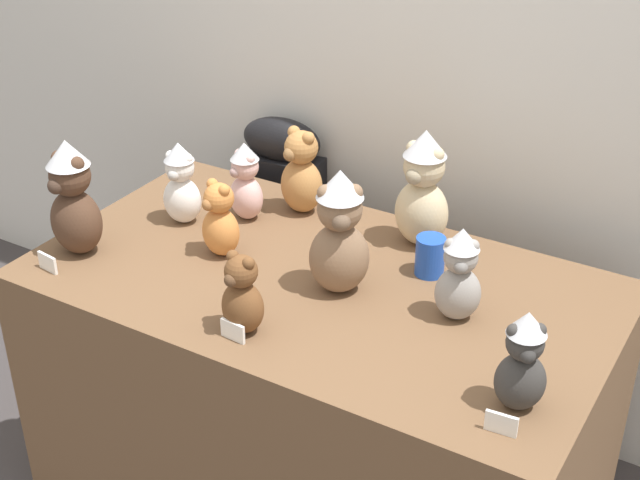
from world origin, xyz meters
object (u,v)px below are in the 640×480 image
at_px(teddy_bear_blush, 245,182).
at_px(teddy_bear_sand, 423,190).
at_px(teddy_bear_caramel, 301,174).
at_px(teddy_bear_cocoa, 73,199).
at_px(display_table, 320,396).
at_px(party_cup_blue, 430,256).
at_px(teddy_bear_chestnut, 242,296).
at_px(teddy_bear_snow, 181,184).
at_px(teddy_bear_ash, 459,275).
at_px(teddy_bear_charcoal, 523,362).
at_px(teddy_bear_ginger, 220,221).
at_px(teddy_bear_mocha, 340,234).
at_px(instrument_case, 284,244).

bearing_deg(teddy_bear_blush, teddy_bear_sand, 33.09).
xyz_separation_m(teddy_bear_caramel, teddy_bear_cocoa, (-0.41, -0.53, 0.04)).
xyz_separation_m(display_table, party_cup_blue, (0.24, 0.17, 0.45)).
bearing_deg(teddy_bear_chestnut, teddy_bear_snow, 149.84).
bearing_deg(teddy_bear_snow, teddy_bear_ash, -12.93).
height_order(teddy_bear_snow, teddy_bear_charcoal, teddy_bear_snow).
relative_size(teddy_bear_chestnut, teddy_bear_ginger, 0.97).
xyz_separation_m(teddy_bear_snow, teddy_bear_ash, (0.90, -0.06, -0.00)).
bearing_deg(teddy_bear_ash, teddy_bear_mocha, 163.60).
xyz_separation_m(teddy_bear_blush, teddy_bear_mocha, (0.44, -0.21, 0.05)).
bearing_deg(instrument_case, teddy_bear_snow, -99.83).
relative_size(teddy_bear_ginger, teddy_bear_charcoal, 0.91).
relative_size(instrument_case, teddy_bear_ginger, 4.32).
bearing_deg(teddy_bear_caramel, party_cup_blue, 0.41).
bearing_deg(teddy_bear_ginger, teddy_bear_charcoal, 3.63).
relative_size(teddy_bear_snow, teddy_bear_blush, 1.04).
height_order(teddy_bear_chestnut, teddy_bear_mocha, teddy_bear_mocha).
xyz_separation_m(teddy_bear_caramel, party_cup_blue, (0.49, -0.14, -0.07)).
xyz_separation_m(teddy_bear_chestnut, teddy_bear_ginger, (-0.27, 0.28, 0.00)).
bearing_deg(teddy_bear_chestnut, party_cup_blue, 67.46).
bearing_deg(teddy_bear_mocha, teddy_bear_snow, 137.32).
relative_size(display_table, teddy_bear_mocha, 4.50).
bearing_deg(teddy_bear_snow, teddy_bear_sand, 10.69).
bearing_deg(teddy_bear_chestnut, display_table, 90.39).
bearing_deg(teddy_bear_cocoa, teddy_bear_chestnut, -2.63).
bearing_deg(teddy_bear_mocha, teddy_bear_sand, 43.89).
bearing_deg(party_cup_blue, teddy_bear_snow, -172.33).
xyz_separation_m(teddy_bear_ash, teddy_bear_mocha, (-0.32, -0.04, 0.05)).
relative_size(teddy_bear_blush, teddy_bear_charcoal, 0.99).
bearing_deg(teddy_bear_caramel, display_table, -35.17).
bearing_deg(teddy_bear_ginger, teddy_bear_caramel, 96.81).
bearing_deg(teddy_bear_cocoa, teddy_bear_caramel, 57.53).
bearing_deg(party_cup_blue, teddy_bear_sand, 123.99).
relative_size(display_table, teddy_bear_sand, 4.50).
relative_size(teddy_bear_sand, party_cup_blue, 3.15).
bearing_deg(teddy_bear_charcoal, teddy_bear_ginger, 138.33).
relative_size(teddy_bear_sand, teddy_bear_cocoa, 1.02).
height_order(display_table, teddy_bear_charcoal, teddy_bear_charcoal).
relative_size(display_table, party_cup_blue, 14.19).
height_order(teddy_bear_blush, party_cup_blue, teddy_bear_blush).
xyz_separation_m(teddy_bear_cocoa, teddy_bear_mocha, (0.73, 0.20, 0.00)).
relative_size(teddy_bear_cocoa, teddy_bear_ash, 1.34).
bearing_deg(display_table, teddy_bear_sand, 65.39).
distance_m(teddy_bear_blush, party_cup_blue, 0.61).
xyz_separation_m(teddy_bear_caramel, teddy_bear_blush, (-0.12, -0.12, -0.01)).
relative_size(teddy_bear_cocoa, teddy_bear_snow, 1.33).
bearing_deg(teddy_bear_mocha, teddy_bear_cocoa, 161.55).
bearing_deg(teddy_bear_snow, teddy_bear_cocoa, -125.11).
height_order(instrument_case, teddy_bear_caramel, teddy_bear_caramel).
distance_m(teddy_bear_ginger, party_cup_blue, 0.58).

